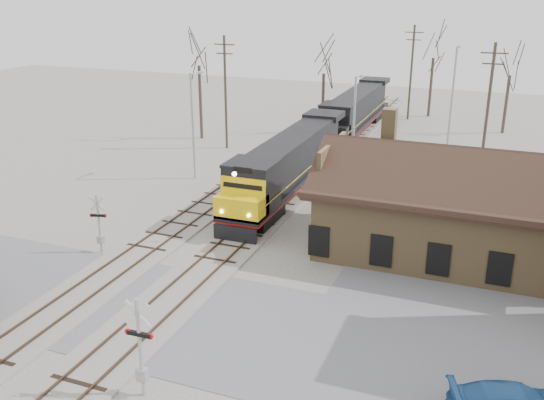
{
  "coord_description": "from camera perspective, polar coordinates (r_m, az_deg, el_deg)",
  "views": [
    {
      "loc": [
        14.25,
        -21.74,
        14.95
      ],
      "look_at": [
        2.31,
        9.0,
        2.98
      ],
      "focal_mm": 40.0,
      "sensor_mm": 36.0,
      "label": 1
    }
  ],
  "objects": [
    {
      "name": "tree_a",
      "position": [
        60.29,
        -6.93,
        13.57
      ],
      "size": [
        4.81,
        4.81,
        11.78
      ],
      "color": "#382D23",
      "rests_on": "ground"
    },
    {
      "name": "tree_c",
      "position": [
        72.65,
        15.02,
        13.64
      ],
      "size": [
        4.46,
        4.46,
        10.93
      ],
      "color": "#382D23",
      "rests_on": "ground"
    },
    {
      "name": "depot",
      "position": [
        36.07,
        16.29,
        -1.23
      ],
      "size": [
        15.2,
        9.31,
        7.9
      ],
      "color": "olive",
      "rests_on": "ground"
    },
    {
      "name": "streetlight_c",
      "position": [
        55.07,
        16.6,
        9.19
      ],
      "size": [
        0.25,
        2.04,
        9.79
      ],
      "color": "#A5A8AD",
      "rests_on": "ground"
    },
    {
      "name": "track_main",
      "position": [
        42.13,
        0.03,
        -0.74
      ],
      "size": [
        3.4,
        90.0,
        0.24
      ],
      "color": "#A09B91",
      "rests_on": "ground"
    },
    {
      "name": "utility_pole_c",
      "position": [
        50.4,
        19.64,
        8.04
      ],
      "size": [
        2.0,
        0.24,
        10.61
      ],
      "color": "#382D23",
      "rests_on": "ground"
    },
    {
      "name": "tree_d",
      "position": [
        66.73,
        21.58,
        11.67
      ],
      "size": [
        3.96,
        3.96,
        9.7
      ],
      "color": "#382D23",
      "rests_on": "ground"
    },
    {
      "name": "utility_pole_b",
      "position": [
        70.71,
        12.97,
        11.74
      ],
      "size": [
        2.0,
        0.24,
        10.43
      ],
      "color": "#382D23",
      "rests_on": "ground"
    },
    {
      "name": "locomotive_trailing",
      "position": [
        63.01,
        7.81,
        8.21
      ],
      "size": [
        2.98,
        19.94,
        4.19
      ],
      "color": "black",
      "rests_on": "ground"
    },
    {
      "name": "ground",
      "position": [
        29.99,
        -10.57,
        -10.33
      ],
      "size": [
        140.0,
        140.0,
        0.0
      ],
      "primitive_type": "plane",
      "color": "#A09B91",
      "rests_on": "ground"
    },
    {
      "name": "crossbuck_far",
      "position": [
        36.24,
        -15.95,
        -2.3
      ],
      "size": [
        1.0,
        0.35,
        3.55
      ],
      "rotation": [
        0.0,
        0.0,
        3.4
      ],
      "color": "#A5A8AD",
      "rests_on": "ground"
    },
    {
      "name": "track_siding",
      "position": [
        43.85,
        -5.46,
        0.02
      ],
      "size": [
        3.4,
        90.0,
        0.24
      ],
      "color": "#A09B91",
      "rests_on": "ground"
    },
    {
      "name": "road",
      "position": [
        29.98,
        -10.57,
        -10.3
      ],
      "size": [
        60.0,
        9.0,
        0.03
      ],
      "primitive_type": "cube",
      "color": "slate",
      "rests_on": "ground"
    },
    {
      "name": "streetlight_a",
      "position": [
        47.96,
        -7.41,
        7.46
      ],
      "size": [
        0.25,
        2.04,
        8.36
      ],
      "color": "#A5A8AD",
      "rests_on": "ground"
    },
    {
      "name": "utility_pole_a",
      "position": [
        56.7,
        -4.4,
        10.21
      ],
      "size": [
        2.0,
        0.24,
        10.36
      ],
      "color": "#382D23",
      "rests_on": "ground"
    },
    {
      "name": "locomotive_lead",
      "position": [
        44.16,
        1.49,
        3.34
      ],
      "size": [
        2.98,
        19.94,
        4.43
      ],
      "color": "black",
      "rests_on": "ground"
    },
    {
      "name": "tree_b",
      "position": [
        62.63,
        4.92,
        12.67
      ],
      "size": [
        4.06,
        4.06,
        9.95
      ],
      "color": "#382D23",
      "rests_on": "ground"
    },
    {
      "name": "streetlight_b",
      "position": [
        46.55,
        7.75,
        7.04
      ],
      "size": [
        0.25,
        2.04,
        8.32
      ],
      "color": "#A5A8AD",
      "rests_on": "ground"
    },
    {
      "name": "crossbuck_near",
      "position": [
        23.74,
        -12.27,
        -13.77
      ],
      "size": [
        1.19,
        0.31,
        4.17
      ],
      "rotation": [
        0.0,
        0.0,
        0.03
      ],
      "color": "#A5A8AD",
      "rests_on": "ground"
    }
  ]
}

